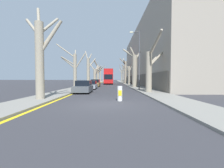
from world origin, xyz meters
TOP-DOWN VIEW (x-y plane):
  - ground_plane at (0.00, 0.00)m, footprint 300.00×300.00m
  - sidewalk_left at (-5.25, 50.00)m, footprint 2.76×120.00m
  - sidewalk_right at (5.25, 50.00)m, footprint 2.76×120.00m
  - building_facade_right at (11.62, 28.93)m, footprint 10.08×46.23m
  - kerb_line_stripe at (-3.68, 50.00)m, footprint 0.24×120.00m
  - street_tree_left_0 at (-4.94, 2.00)m, footprint 3.62×3.20m
  - street_tree_left_1 at (-5.11, 12.79)m, footprint 4.66×2.50m
  - street_tree_left_2 at (-4.88, 24.91)m, footprint 2.61×2.35m
  - street_tree_left_3 at (-4.70, 36.66)m, footprint 3.51×3.94m
  - street_tree_left_4 at (-4.83, 47.96)m, footprint 3.89×2.95m
  - street_tree_left_5 at (-4.76, 60.29)m, footprint 3.87×2.09m
  - street_tree_right_0 at (4.98, 7.63)m, footprint 2.79×4.25m
  - street_tree_right_1 at (4.76, 18.38)m, footprint 3.66×2.20m
  - street_tree_right_2 at (4.82, 27.92)m, footprint 3.09×2.28m
  - street_tree_right_3 at (4.83, 38.81)m, footprint 2.42×3.81m
  - street_tree_right_4 at (4.93, 49.18)m, footprint 2.31×4.71m
  - street_tree_right_5 at (4.88, 59.00)m, footprint 1.95×4.95m
  - double_decker_bus at (-0.39, 35.37)m, footprint 2.53×11.38m
  - parked_car_0 at (-2.79, 7.97)m, footprint 1.84×4.01m
  - parked_car_1 at (-2.79, 13.97)m, footprint 1.80×4.38m
  - parked_car_2 at (-2.79, 20.59)m, footprint 1.73×4.46m
  - lamp_post at (4.18, 10.78)m, footprint 1.40×0.20m
  - traffic_bollard at (1.16, 1.51)m, footprint 0.36×0.37m

SIDE VIEW (x-z plane):
  - ground_plane at x=0.00m, z-range 0.00..0.00m
  - kerb_line_stripe at x=-3.68m, z-range 0.00..0.01m
  - sidewalk_left at x=-5.25m, z-range 0.00..0.12m
  - sidewalk_right at x=5.25m, z-range 0.00..0.12m
  - traffic_bollard at x=1.16m, z-range 0.00..1.12m
  - parked_car_1 at x=-2.79m, z-range -0.03..1.28m
  - parked_car_0 at x=-2.79m, z-range -0.04..1.40m
  - parked_car_2 at x=-2.79m, z-range -0.05..1.43m
  - double_decker_bus at x=-0.39m, z-range 0.29..4.57m
  - street_tree_right_2 at x=4.82m, z-range -0.03..5.36m
  - street_tree_left_3 at x=-4.70m, z-range -0.41..6.01m
  - street_tree_right_0 at x=4.98m, z-range -0.42..6.27m
  - street_tree_left_1 at x=-5.11m, z-range -0.33..6.69m
  - street_tree_right_5 at x=4.88m, z-range -0.64..7.32m
  - street_tree_right_1 at x=4.76m, z-range -0.30..7.23m
  - street_tree_left_2 at x=-4.88m, z-range -0.50..7.65m
  - street_tree_left_0 at x=-4.94m, z-range -0.13..7.33m
  - street_tree_right_4 at x=4.93m, z-range 0.11..7.19m
  - street_tree_left_4 at x=-4.83m, z-range -0.62..8.32m
  - street_tree_right_3 at x=4.83m, z-range -0.16..8.31m
  - street_tree_left_5 at x=-4.76m, z-range -0.59..8.89m
  - lamp_post at x=4.18m, z-range 0.46..8.53m
  - building_facade_right at x=11.62m, z-range -0.01..14.15m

